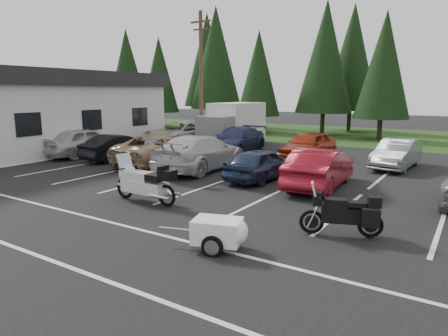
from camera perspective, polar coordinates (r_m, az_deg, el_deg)
ground at (r=13.16m, az=1.52°, el=-5.19°), size 120.00×120.00×0.00m
grass_strip at (r=35.62m, az=22.02°, el=4.15°), size 80.00×16.00×0.01m
building at (r=28.70m, az=-26.35°, el=7.32°), size 10.60×15.60×4.90m
utility_pole at (r=28.22m, az=-3.29°, el=12.93°), size 1.60×0.26×9.00m
box_truck at (r=27.58m, az=0.78°, el=6.25°), size 2.40×5.60×2.90m
stall_markings at (r=14.85m, az=5.53°, el=-3.37°), size 32.00×16.00×0.01m
conifer_0 at (r=48.07m, az=-13.68°, el=13.57°), size 4.58×4.58×10.66m
conifer_1 at (r=42.94m, az=-9.22°, el=12.98°), size 3.96×3.96×9.22m
conifer_2 at (r=40.63m, az=-1.16°, el=15.46°), size 5.10×5.10×11.89m
conifer_3 at (r=36.50m, az=4.98°, el=13.31°), size 3.87×3.87×9.02m
conifer_4 at (r=35.77m, az=14.28°, el=15.11°), size 4.80×4.80×11.17m
conifer_5 at (r=33.15m, az=21.90°, el=13.48°), size 4.14×4.14×9.63m
conifer_back_a at (r=46.35m, az=-2.42°, el=15.16°), size 5.28×5.28×12.30m
conifer_back_b at (r=39.88m, az=17.89°, el=14.79°), size 4.97×4.97×11.58m
car_near_0 at (r=24.34m, az=-19.18°, el=3.57°), size 2.21×4.94×1.65m
car_near_1 at (r=22.44m, az=-14.83°, el=2.90°), size 1.68×4.26×1.38m
car_near_2 at (r=20.32m, az=-8.41°, el=2.67°), size 2.71×5.79×1.60m
car_near_3 at (r=18.86m, az=-3.32°, el=2.24°), size 2.64×5.84×1.66m
car_near_4 at (r=16.76m, az=5.31°, el=0.59°), size 1.88×4.05×1.34m
car_near_5 at (r=15.75m, az=13.55°, el=0.03°), size 1.94×4.75×1.53m
car_far_0 at (r=27.32m, az=-6.25°, el=4.85°), size 3.34×6.28×1.68m
car_far_1 at (r=24.30m, az=1.75°, el=4.00°), size 2.54×5.40×1.52m
car_far_2 at (r=22.27m, az=11.91°, el=3.17°), size 2.19×4.63×1.53m
car_far_3 at (r=20.99m, az=23.45°, el=1.86°), size 1.79×4.31×1.39m
touring_motorcycle at (r=13.44m, az=-11.30°, el=-1.55°), size 2.89×0.90×1.60m
cargo_trailer at (r=9.39m, az=-0.95°, el=-9.43°), size 1.81×1.35×0.75m
adventure_motorcycle at (r=10.59m, az=16.43°, el=-5.68°), size 2.43×1.57×1.40m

